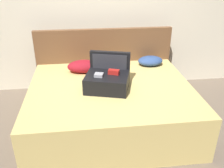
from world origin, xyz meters
TOP-DOWN VIEW (x-y plane):
  - ground_plane at (0.00, 0.00)m, footprint 12.00×12.00m
  - back_wall at (0.00, 1.65)m, footprint 8.00×0.10m
  - bed at (0.00, 0.40)m, footprint 2.03×1.70m
  - headboard at (0.00, 1.29)m, footprint 2.07×0.08m
  - hard_case_large at (-0.04, 0.38)m, footprint 0.61×0.58m
  - pillow_near_headboard at (-0.32, 0.90)m, footprint 0.45×0.26m
  - pillow_center_head at (0.67, 1.04)m, footprint 0.38×0.27m

SIDE VIEW (x-z plane):
  - ground_plane at x=0.00m, z-range 0.00..0.00m
  - bed at x=0.00m, z-range 0.00..0.56m
  - headboard at x=0.00m, z-range 0.00..1.07m
  - pillow_center_head at x=0.67m, z-range 0.56..0.70m
  - pillow_near_headboard at x=-0.32m, z-range 0.56..0.74m
  - hard_case_large at x=-0.04m, z-range 0.48..0.89m
  - back_wall at x=0.00m, z-range 0.00..2.60m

